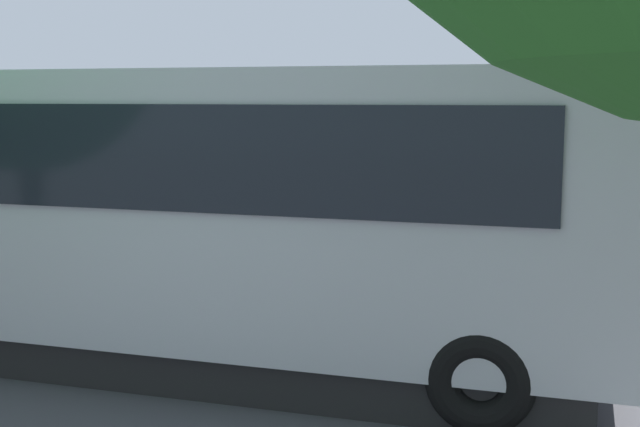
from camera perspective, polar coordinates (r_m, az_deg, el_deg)
The scene contains 11 objects.
ground_plane at distance 13.12m, azimuth 6.52°, elevation -5.24°, with size 80.00×80.00×0.00m, color #424247.
tour_bus at distance 9.34m, azimuth -7.83°, elevation -0.37°, with size 9.09×2.71×3.25m.
spectator_far_left at distance 11.56m, azimuth 8.30°, elevation -1.98°, with size 0.58×0.36×1.70m.
spectator_left at distance 11.84m, azimuth 2.88°, elevation -1.57°, with size 0.57×0.32×1.73m.
spectator_centre at distance 12.05m, azimuth -0.37°, elevation -1.47°, with size 0.57×0.39×1.70m.
spectator_right at distance 12.56m, azimuth -5.34°, elevation -1.12°, with size 0.57×0.32×1.70m.
spectator_far_right at distance 12.88m, azimuth -8.38°, elevation -0.68°, with size 0.58×0.38×1.79m.
parked_motorcycle_silver at distance 10.73m, azimuth 11.81°, elevation -5.69°, with size 2.05×0.58×0.99m.
stunt_motorcycle at distance 16.19m, azimuth -1.33°, elevation -0.46°, with size 2.01×0.78×1.23m.
bay_line_b at distance 14.20m, azimuth 10.28°, elevation -4.29°, with size 0.10×4.01×0.01m.
bay_line_c at distance 14.80m, azimuth -0.09°, elevation -3.66°, with size 0.10×4.95×0.01m.
Camera 1 is at (-2.60, 12.51, 2.99)m, focal length 47.04 mm.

